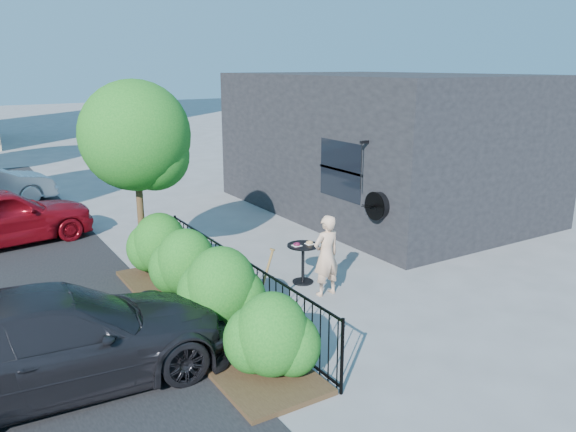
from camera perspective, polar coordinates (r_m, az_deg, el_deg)
ground at (r=10.84m, az=2.15°, el=-8.01°), size 120.00×120.00×0.00m
shop_building at (r=17.05m, az=9.20°, el=7.33°), size 6.22×9.00×4.00m
fence at (r=9.92m, az=-5.08°, el=-6.80°), size 0.05×6.05×1.10m
planting_bed at (r=9.87m, az=-8.69°, el=-10.36°), size 1.30×6.00×0.08m
shrubs at (r=9.72m, az=-8.54°, el=-6.50°), size 1.10×5.60×1.24m
patio_tree at (r=11.60m, az=-14.85°, el=7.24°), size 2.20×2.20×3.94m
cafe_table at (r=11.23m, az=1.53°, el=-4.13°), size 0.64×0.64×0.85m
woman at (r=10.60m, az=3.90°, el=-4.02°), size 0.59×0.40×1.57m
shovel at (r=9.69m, az=-2.63°, el=-7.34°), size 0.44×0.16×1.27m
car_red at (r=15.16m, az=-27.20°, el=-0.07°), size 4.42×2.33×1.43m
car_darkgrey at (r=8.30m, az=-22.51°, el=-11.54°), size 4.84×2.14×1.38m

